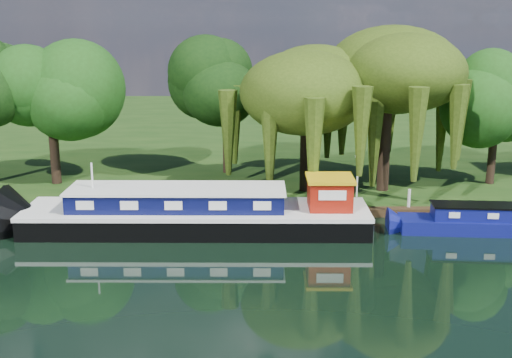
{
  "coord_description": "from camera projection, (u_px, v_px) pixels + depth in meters",
  "views": [
    {
      "loc": [
        -5.6,
        -25.06,
        10.44
      ],
      "look_at": [
        -5.35,
        5.36,
        2.8
      ],
      "focal_mm": 45.0,
      "sensor_mm": 36.0,
      "label": 1
    }
  ],
  "objects": [
    {
      "name": "willow_right",
      "position": [
        387.0,
        83.0,
        36.9
      ],
      "size": [
        7.16,
        7.16,
        8.73
      ],
      "color": "black",
      "rests_on": "far_bank"
    },
    {
      "name": "far_bank",
      "position": [
        311.0,
        131.0,
        59.82
      ],
      "size": [
        120.0,
        52.0,
        0.45
      ],
      "primitive_type": "cube",
      "color": "black",
      "rests_on": "ground"
    },
    {
      "name": "lamppost",
      "position": [
        358.0,
        163.0,
        36.5
      ],
      "size": [
        0.36,
        0.36,
        2.56
      ],
      "color": "silver",
      "rests_on": "far_bank"
    },
    {
      "name": "red_dinghy",
      "position": [
        35.0,
        228.0,
        32.78
      ],
      "size": [
        3.89,
        3.12,
        0.72
      ],
      "primitive_type": "imported",
      "rotation": [
        0.0,
        0.0,
        1.37
      ],
      "color": "maroon",
      "rests_on": "ground"
    },
    {
      "name": "mooring_posts",
      "position": [
        345.0,
        198.0,
        34.81
      ],
      "size": [
        19.16,
        0.16,
        1.0
      ],
      "color": "silver",
      "rests_on": "far_bank"
    },
    {
      "name": "ground",
      "position": [
        384.0,
        274.0,
        26.9
      ],
      "size": [
        120.0,
        120.0,
        0.0
      ],
      "primitive_type": "plane",
      "color": "black"
    },
    {
      "name": "dutch_barge",
      "position": [
        199.0,
        213.0,
        32.29
      ],
      "size": [
        17.35,
        4.16,
        3.65
      ],
      "rotation": [
        0.0,
        0.0,
        -0.02
      ],
      "color": "black",
      "rests_on": "ground"
    },
    {
      "name": "willow_left",
      "position": [
        307.0,
        93.0,
        36.96
      ],
      "size": [
        6.69,
        6.69,
        8.01
      ],
      "color": "black",
      "rests_on": "far_bank"
    },
    {
      "name": "tree_far_mid",
      "position": [
        226.0,
        87.0,
        41.5
      ],
      "size": [
        5.01,
        5.01,
        8.19
      ],
      "color": "black",
      "rests_on": "far_bank"
    },
    {
      "name": "tree_far_left",
      "position": [
        50.0,
        90.0,
        38.63
      ],
      "size": [
        5.26,
        5.26,
        8.47
      ],
      "color": "black",
      "rests_on": "far_bank"
    },
    {
      "name": "tree_far_right",
      "position": [
        497.0,
        105.0,
        38.78
      ],
      "size": [
        4.33,
        4.33,
        7.08
      ],
      "color": "black",
      "rests_on": "far_bank"
    },
    {
      "name": "narrowboat",
      "position": [
        508.0,
        222.0,
        32.01
      ],
      "size": [
        10.74,
        2.67,
        1.55
      ],
      "rotation": [
        0.0,
        0.0,
        -0.08
      ],
      "color": "#0D115E",
      "rests_on": "ground"
    }
  ]
}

